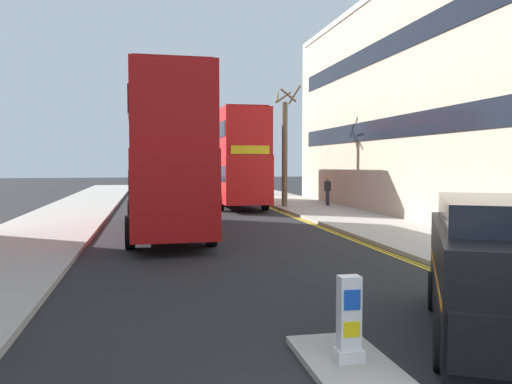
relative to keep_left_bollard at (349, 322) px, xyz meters
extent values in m
cube|color=#ADA89E|center=(6.50, 13.62, -0.54)|extent=(4.00, 80.00, 0.14)
cube|color=#ADA89E|center=(-6.50, 13.62, -0.54)|extent=(4.00, 80.00, 0.14)
cube|color=yellow|center=(4.40, 11.62, -0.60)|extent=(0.10, 56.00, 0.01)
cube|color=yellow|center=(4.24, 11.62, -0.60)|extent=(0.10, 56.00, 0.01)
cube|color=#ADA89E|center=(0.00, 0.00, -0.56)|extent=(1.10, 2.20, 0.10)
cube|color=silver|center=(0.00, 0.00, -0.43)|extent=(0.36, 0.28, 0.16)
cube|color=white|center=(0.00, 0.00, 0.13)|extent=(0.28, 0.20, 0.95)
cube|color=blue|center=(0.00, -0.10, 0.32)|extent=(0.22, 0.01, 0.26)
cube|color=yellow|center=(0.00, -0.10, -0.06)|extent=(0.22, 0.01, 0.20)
cube|color=red|center=(-1.98, 13.57, 1.13)|extent=(2.83, 10.87, 2.60)
cube|color=red|center=(-1.98, 13.57, 3.68)|extent=(2.77, 10.65, 2.50)
cube|color=black|center=(-1.98, 13.57, 1.43)|extent=(2.84, 10.44, 0.84)
cube|color=black|center=(-1.98, 13.57, 3.78)|extent=(2.83, 10.22, 0.80)
cube|color=yellow|center=(-2.14, 18.95, 2.68)|extent=(2.00, 0.12, 0.44)
cube|color=maroon|center=(-1.98, 13.57, 4.98)|extent=(2.54, 9.78, 0.10)
cylinder|color=black|center=(-3.33, 16.88, -0.09)|extent=(0.33, 1.05, 1.04)
cylinder|color=black|center=(-0.83, 16.95, -0.09)|extent=(0.33, 1.05, 1.04)
cylinder|color=black|center=(-3.13, 10.19, -0.09)|extent=(0.33, 1.05, 1.04)
cylinder|color=black|center=(-0.63, 10.26, -0.09)|extent=(0.33, 1.05, 1.04)
cube|color=red|center=(2.42, 25.50, 1.13)|extent=(2.64, 10.83, 2.60)
cube|color=red|center=(2.42, 25.50, 3.68)|extent=(2.59, 10.62, 2.50)
cube|color=black|center=(2.42, 25.50, 1.43)|extent=(2.67, 10.40, 0.84)
cube|color=black|center=(2.42, 25.50, 3.78)|extent=(2.65, 10.18, 0.80)
cube|color=yellow|center=(2.49, 20.12, 2.68)|extent=(2.00, 0.09, 0.44)
cube|color=maroon|center=(2.42, 25.50, 4.98)|extent=(2.38, 9.75, 0.10)
cylinder|color=black|center=(3.72, 22.17, -0.09)|extent=(0.31, 1.04, 1.04)
cylinder|color=black|center=(1.22, 22.14, -0.09)|extent=(0.31, 1.04, 1.04)
cylinder|color=black|center=(3.63, 28.87, -0.09)|extent=(0.31, 1.04, 1.04)
cylinder|color=black|center=(1.13, 28.83, -0.09)|extent=(0.31, 1.04, 1.04)
cube|color=black|center=(2.64, 0.58, 0.33)|extent=(3.89, 5.04, 1.50)
cube|color=black|center=(2.71, 0.72, 1.13)|extent=(2.95, 3.50, 0.76)
cube|color=orange|center=(2.64, 0.58, 0.38)|extent=(3.73, 4.72, 0.10)
cylinder|color=black|center=(1.16, -0.28, -0.27)|extent=(0.51, 0.70, 0.68)
cylinder|color=black|center=(2.53, 2.29, -0.27)|extent=(0.51, 0.70, 0.68)
cylinder|color=#2D2D38|center=(7.63, 23.00, -0.04)|extent=(0.22, 0.22, 0.85)
cube|color=#26262B|center=(7.63, 23.00, 0.66)|extent=(0.34, 0.22, 0.56)
sphere|color=#9E7051|center=(7.63, 23.00, 1.05)|extent=(0.20, 0.20, 0.20)
cylinder|color=#6B6047|center=(5.03, 22.97, 2.50)|extent=(0.33, 0.33, 5.93)
cylinder|color=#6B6047|center=(5.64, 23.14, 5.90)|extent=(0.46, 1.29, 0.96)
cylinder|color=#6B6047|center=(5.04, 23.42, 5.77)|extent=(0.95, 0.14, 0.72)
cylinder|color=#6B6047|center=(4.63, 23.09, 5.75)|extent=(0.38, 0.89, 0.68)
cylinder|color=#6B6047|center=(5.12, 22.50, 5.80)|extent=(1.02, 0.30, 0.76)
cylinder|color=#6B6047|center=(5.07, 35.31, 1.64)|extent=(0.43, 0.43, 4.21)
cylinder|color=#6B6047|center=(5.64, 35.29, 4.14)|extent=(0.16, 1.19, 0.88)
cylinder|color=#6B6047|center=(4.60, 35.84, 4.24)|extent=(1.16, 1.07, 1.07)
cylinder|color=#6B6047|center=(4.88, 34.56, 4.29)|extent=(1.58, 0.52, 1.17)
cube|color=beige|center=(13.50, 17.26, 5.00)|extent=(10.00, 28.00, 11.22)
cube|color=black|center=(8.48, 17.26, 7.47)|extent=(0.04, 24.64, 1.00)
cube|color=black|center=(8.48, 17.26, 3.66)|extent=(0.04, 24.64, 1.00)
camera|label=1|loc=(-2.48, -6.30, 2.06)|focal=37.00mm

